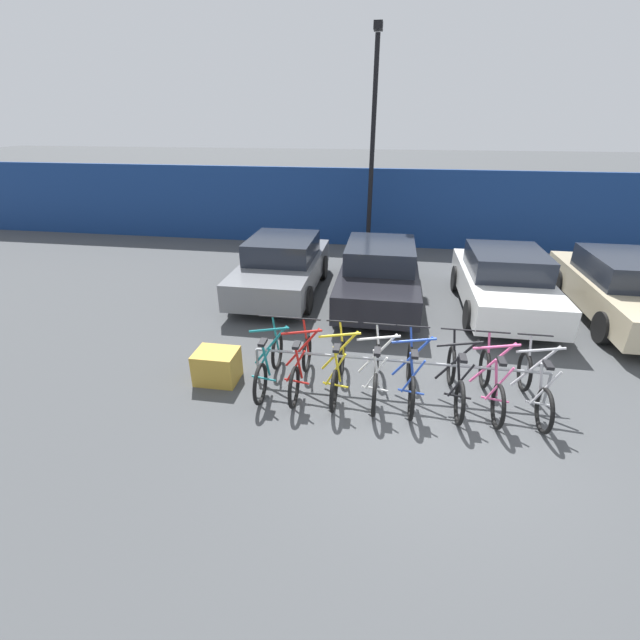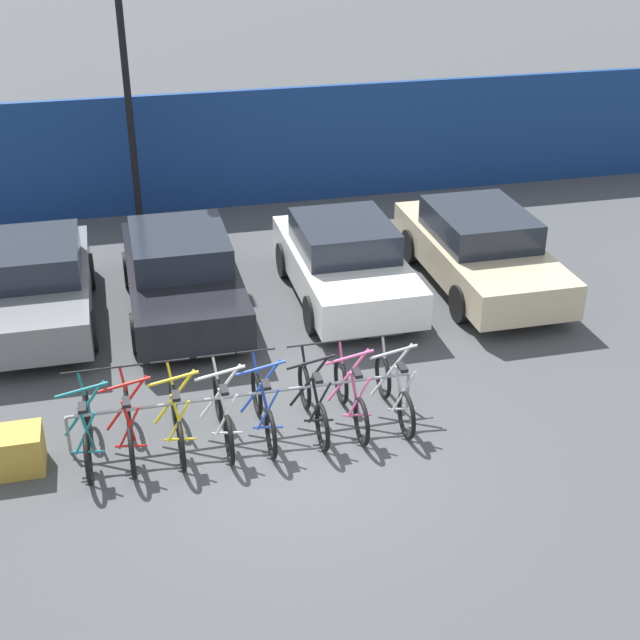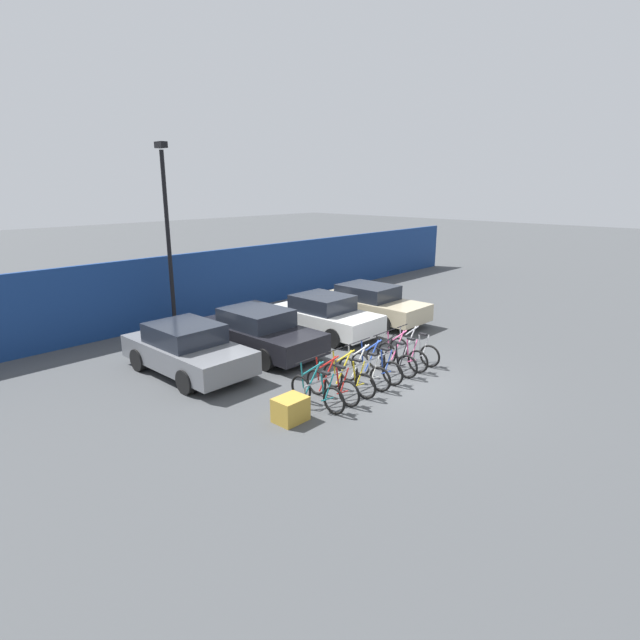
% 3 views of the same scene
% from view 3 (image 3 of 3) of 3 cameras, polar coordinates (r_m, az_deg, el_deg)
% --- Properties ---
extents(ground_plane, '(120.00, 120.00, 0.00)m').
position_cam_3_polar(ground_plane, '(13.50, 9.05, -6.97)').
color(ground_plane, '#424447').
extents(hoarding_wall, '(36.00, 0.16, 2.57)m').
position_cam_3_polar(hoarding_wall, '(19.78, -14.27, 3.74)').
color(hoarding_wall, navy).
rests_on(hoarding_wall, ground).
extents(bike_rack, '(4.70, 0.04, 0.57)m').
position_cam_3_polar(bike_rack, '(13.25, 5.34, -4.97)').
color(bike_rack, gray).
rests_on(bike_rack, ground).
extents(bicycle_teal, '(0.68, 1.71, 1.05)m').
position_cam_3_polar(bicycle_teal, '(11.73, -0.35, -8.27)').
color(bicycle_teal, black).
rests_on(bicycle_teal, ground).
extents(bicycle_red, '(0.68, 1.71, 1.05)m').
position_cam_3_polar(bicycle_red, '(12.10, 1.40, -7.53)').
color(bicycle_red, black).
rests_on(bicycle_red, ground).
extents(bicycle_yellow, '(0.68, 1.71, 1.05)m').
position_cam_3_polar(bicycle_yellow, '(12.53, 3.28, -6.72)').
color(bicycle_yellow, black).
rests_on(bicycle_yellow, ground).
extents(bicycle_white, '(0.68, 1.71, 1.05)m').
position_cam_3_polar(bicycle_white, '(12.98, 5.01, -5.97)').
color(bicycle_white, black).
rests_on(bicycle_white, ground).
extents(bicycle_blue, '(0.68, 1.71, 1.05)m').
position_cam_3_polar(bicycle_blue, '(13.39, 6.45, -5.34)').
color(bicycle_blue, black).
rests_on(bicycle_blue, ground).
extents(bicycle_black, '(0.68, 1.71, 1.05)m').
position_cam_3_polar(bicycle_black, '(13.92, 8.13, -4.59)').
color(bicycle_black, black).
rests_on(bicycle_black, ground).
extents(bicycle_pink, '(0.68, 1.71, 1.05)m').
position_cam_3_polar(bicycle_pink, '(14.34, 9.35, -4.04)').
color(bicycle_pink, black).
rests_on(bicycle_pink, ground).
extents(bicycle_silver, '(0.68, 1.71, 1.05)m').
position_cam_3_polar(bicycle_silver, '(14.84, 10.70, -3.44)').
color(bicycle_silver, black).
rests_on(bicycle_silver, ground).
extents(car_grey, '(1.91, 4.09, 1.40)m').
position_cam_3_polar(car_grey, '(14.19, -14.94, -3.23)').
color(car_grey, slate).
rests_on(car_grey, ground).
extents(car_black, '(1.91, 4.33, 1.40)m').
position_cam_3_polar(car_black, '(15.44, -7.05, -1.33)').
color(car_black, black).
rests_on(car_black, ground).
extents(car_white, '(1.91, 3.98, 1.40)m').
position_cam_3_polar(car_white, '(17.22, 0.47, 0.51)').
color(car_white, silver).
rests_on(car_white, ground).
extents(car_beige, '(1.91, 4.44, 1.40)m').
position_cam_3_polar(car_beige, '(19.07, 5.66, 1.89)').
color(car_beige, '#C1B28E').
rests_on(car_beige, ground).
extents(lamp_post, '(0.24, 0.44, 6.40)m').
position_cam_3_polar(lamp_post, '(17.84, -17.02, 9.73)').
color(lamp_post, black).
rests_on(lamp_post, ground).
extents(cargo_crate, '(0.70, 0.56, 0.55)m').
position_cam_3_polar(cargo_crate, '(11.16, -3.39, -10.16)').
color(cargo_crate, '#B28C33').
rests_on(cargo_crate, ground).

